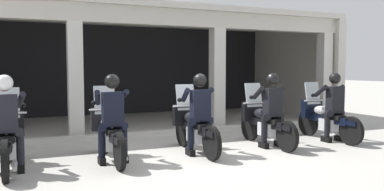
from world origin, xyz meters
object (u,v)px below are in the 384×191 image
object	(u,v)px
motorcycle_left	(110,133)
police_officer_right	(272,104)
motorcycle_center	(194,127)
motorcycle_right	(264,122)
motorcycle_far_right	(325,118)
police_officer_left	(112,111)
police_officer_center	(200,107)
motorcycle_far_left	(7,139)
police_officer_far_right	(334,101)
police_officer_far_left	(6,115)

from	to	relation	value
motorcycle_left	police_officer_right	xyz separation A→B (m)	(3.40, -0.25, 0.44)
motorcycle_center	motorcycle_right	bearing A→B (deg)	11.16
motorcycle_far_right	police_officer_left	bearing A→B (deg)	-161.78
motorcycle_left	motorcycle_far_right	size ratio (longest dim) A/B	1.00
police_officer_center	police_officer_right	size ratio (longest dim) A/B	1.00
motorcycle_far_right	motorcycle_center	bearing A→B (deg)	-165.00
motorcycle_far_left	motorcycle_right	world-z (taller)	same
motorcycle_far_left	police_officer_far_right	size ratio (longest dim) A/B	1.29
motorcycle_left	motorcycle_far_right	xyz separation A→B (m)	(5.09, 0.03, 0.00)
police_officer_right	motorcycle_far_right	world-z (taller)	police_officer_right
police_officer_left	motorcycle_right	xyz separation A→B (m)	(3.40, 0.32, -0.44)
motorcycle_right	motorcycle_center	bearing A→B (deg)	-164.17
motorcycle_left	police_officer_far_right	size ratio (longest dim) A/B	1.29
motorcycle_right	motorcycle_far_left	bearing A→B (deg)	-164.57
police_officer_right	police_officer_far_right	bearing A→B (deg)	14.78
motorcycle_far_left	motorcycle_center	world-z (taller)	same
police_officer_right	motorcycle_far_right	xyz separation A→B (m)	(1.70, 0.28, -0.44)
motorcycle_far_left	motorcycle_center	bearing A→B (deg)	10.95
police_officer_far_left	motorcycle_far_right	size ratio (longest dim) A/B	0.78
motorcycle_left	motorcycle_right	world-z (taller)	same
police_officer_far_left	motorcycle_left	xyz separation A→B (m)	(1.70, 0.28, -0.44)
motorcycle_right	police_officer_far_right	bearing A→B (deg)	5.30
police_officer_far_left	police_officer_left	xyz separation A→B (m)	(1.70, 0.00, 0.00)
police_officer_far_left	police_officer_center	xyz separation A→B (m)	(3.40, 0.01, 0.00)
motorcycle_left	police_officer_right	world-z (taller)	police_officer_right
motorcycle_center	motorcycle_far_right	distance (m)	3.40
police_officer_far_left	motorcycle_right	xyz separation A→B (m)	(5.10, 0.32, -0.44)
police_officer_left	motorcycle_center	xyz separation A→B (m)	(1.70, 0.30, -0.44)
police_officer_left	motorcycle_right	bearing A→B (deg)	16.38
motorcycle_far_left	police_officer_far_right	xyz separation A→B (m)	(6.79, -0.25, 0.44)
police_officer_far_left	police_officer_far_right	world-z (taller)	same
motorcycle_far_left	police_officer_left	xyz separation A→B (m)	(1.70, -0.28, 0.44)
police_officer_far_right	motorcycle_left	bearing A→B (deg)	-168.15
motorcycle_center	police_officer_right	world-z (taller)	police_officer_right
motorcycle_far_right	police_officer_far_right	bearing A→B (deg)	-75.55
police_officer_far_left	police_officer_center	distance (m)	3.40
police_officer_far_right	police_officer_right	bearing A→B (deg)	-165.53
motorcycle_center	police_officer_center	xyz separation A→B (m)	(-0.00, -0.28, 0.44)
police_officer_far_left	police_officer_left	bearing A→B (deg)	10.75
police_officer_far_left	police_officer_center	world-z (taller)	same
police_officer_left	police_officer_center	world-z (taller)	same
motorcycle_left	police_officer_left	xyz separation A→B (m)	(-0.00, -0.28, 0.44)
motorcycle_far_left	police_officer_right	size ratio (longest dim) A/B	1.29
motorcycle_center	motorcycle_right	distance (m)	1.70
police_officer_far_left	police_officer_center	bearing A→B (deg)	10.95
motorcycle_left	motorcycle_far_right	bearing A→B (deg)	11.33
motorcycle_right	motorcycle_far_right	distance (m)	1.70
motorcycle_right	police_officer_far_left	bearing A→B (deg)	-161.39
police_officer_center	motorcycle_left	bearing A→B (deg)	-178.74
police_officer_far_left	police_officer_far_right	size ratio (longest dim) A/B	1.00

